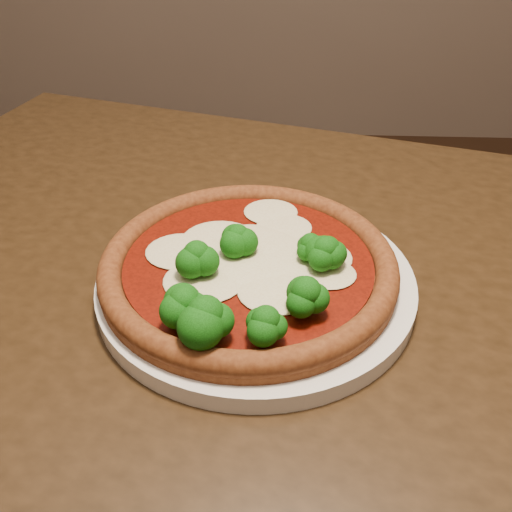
{
  "coord_description": "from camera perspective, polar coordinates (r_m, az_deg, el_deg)",
  "views": [
    {
      "loc": [
        0.01,
        -0.51,
        1.1
      ],
      "look_at": [
        -0.01,
        -0.08,
        0.79
      ],
      "focal_mm": 40.0,
      "sensor_mm": 36.0,
      "label": 1
    }
  ],
  "objects": [
    {
      "name": "pizza",
      "position": [
        0.53,
        -0.66,
        -1.0
      ],
      "size": [
        0.28,
        0.28,
        0.06
      ],
      "rotation": [
        0.0,
        0.0,
        -0.35
      ],
      "color": "brown",
      "rests_on": "plate"
    },
    {
      "name": "plate",
      "position": [
        0.55,
        -0.0,
        -2.6
      ],
      "size": [
        0.3,
        0.3,
        0.02
      ],
      "primitive_type": "cylinder",
      "color": "silver",
      "rests_on": "dining_table"
    },
    {
      "name": "dining_table",
      "position": [
        0.58,
        4.97,
        -14.67
      ],
      "size": [
        1.39,
        1.18,
        0.75
      ],
      "rotation": [
        0.0,
        0.0,
        -0.28
      ],
      "color": "black",
      "rests_on": "floor"
    }
  ]
}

